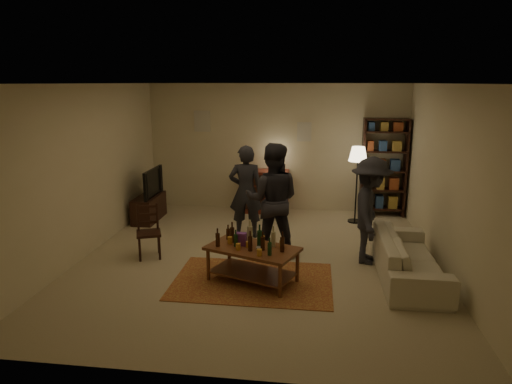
% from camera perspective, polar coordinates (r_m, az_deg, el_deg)
% --- Properties ---
extents(floor, '(6.00, 6.00, 0.00)m').
position_cam_1_polar(floor, '(7.28, 0.27, -8.36)').
color(floor, '#C6B793').
rests_on(floor, ground).
extents(room_shell, '(6.00, 6.00, 6.00)m').
position_cam_1_polar(room_shell, '(9.84, -1.30, 8.28)').
color(room_shell, beige).
rests_on(room_shell, ground).
extents(rug, '(2.20, 1.50, 0.01)m').
position_cam_1_polar(rug, '(6.51, -0.42, -11.05)').
color(rug, maroon).
rests_on(rug, ground).
extents(coffee_table, '(1.39, 1.07, 0.84)m').
position_cam_1_polar(coffee_table, '(6.35, -0.48, -7.49)').
color(coffee_table, brown).
rests_on(coffee_table, ground).
extents(dining_chair, '(0.48, 0.48, 0.86)m').
position_cam_1_polar(dining_chair, '(7.45, -13.30, -4.58)').
color(dining_chair, black).
rests_on(dining_chair, ground).
extents(tv_stand, '(0.40, 1.00, 1.06)m').
position_cam_1_polar(tv_stand, '(9.41, -13.24, -1.16)').
color(tv_stand, black).
rests_on(tv_stand, ground).
extents(dresser, '(1.00, 0.50, 1.36)m').
position_cam_1_polar(dresser, '(9.73, 1.16, 0.24)').
color(dresser, maroon).
rests_on(dresser, ground).
extents(bookshelf, '(0.90, 0.34, 2.02)m').
position_cam_1_polar(bookshelf, '(9.73, 15.66, 3.09)').
color(bookshelf, black).
rests_on(bookshelf, ground).
extents(floor_lamp, '(0.36, 0.36, 1.51)m').
position_cam_1_polar(floor_lamp, '(9.06, 12.62, 4.03)').
color(floor_lamp, black).
rests_on(floor_lamp, ground).
extents(sofa, '(0.81, 2.08, 0.61)m').
position_cam_1_polar(sofa, '(6.88, 18.49, -7.71)').
color(sofa, beige).
rests_on(sofa, ground).
extents(person_left, '(0.63, 0.44, 1.66)m').
position_cam_1_polar(person_left, '(8.08, -1.28, 0.04)').
color(person_left, '#222229').
rests_on(person_left, ground).
extents(person_right, '(0.88, 0.69, 1.81)m').
position_cam_1_polar(person_right, '(7.20, 2.06, -1.01)').
color(person_right, '#25242B').
rests_on(person_right, ground).
extents(person_by_sofa, '(0.74, 1.13, 1.64)m').
position_cam_1_polar(person_by_sofa, '(7.13, 14.09, -2.28)').
color(person_by_sofa, '#27272F').
rests_on(person_by_sofa, ground).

